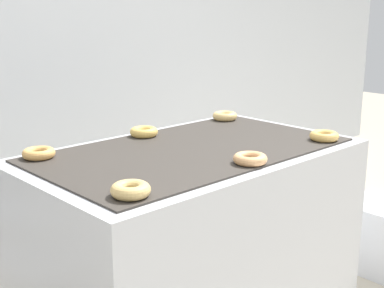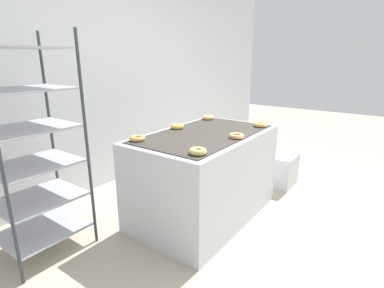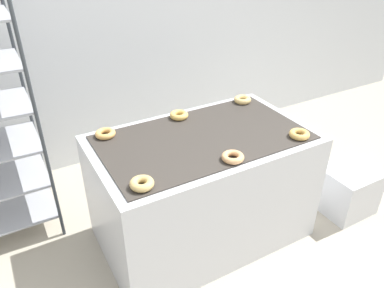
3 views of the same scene
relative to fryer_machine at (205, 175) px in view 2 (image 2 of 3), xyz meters
The scene contains 11 objects.
ground_plane 0.80m from the fryer_machine, 90.03° to the right, with size 14.00×14.00×0.00m, color #B2A893.
wall_back 1.74m from the fryer_machine, 90.01° to the left, with size 8.00×0.05×2.80m.
fryer_machine is the anchor object (origin of this frame).
baking_rack_cart 1.52m from the fryer_machine, 148.70° to the left, with size 0.64×0.53×1.73m.
glaze_bin 1.23m from the fryer_machine, 16.05° to the right, with size 0.40×0.37×0.38m.
donut_near_left 0.78m from the fryer_machine, 151.50° to the right, with size 0.13×0.13×0.04m, color #D9B46A.
donut_near_center 0.55m from the fryer_machine, 88.25° to the right, with size 0.13×0.13×0.04m, color #E8A96D.
donut_near_right 0.77m from the fryer_machine, 29.56° to the right, with size 0.13×0.13×0.04m, color #E1B059.
donut_far_left 0.78m from the fryer_machine, 149.96° to the left, with size 0.13×0.13×0.04m, color #E9AC5C.
donut_far_center 0.55m from the fryer_machine, 91.72° to the left, with size 0.13×0.13×0.04m, color #E9BA5A.
donut_far_right 0.77m from the fryer_machine, 30.36° to the left, with size 0.13×0.13×0.04m, color #E3BD72.
Camera 2 is at (-2.27, -0.79, 1.53)m, focal length 28.00 mm.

